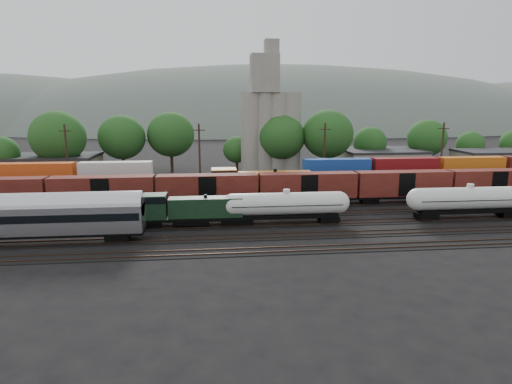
{
  "coord_description": "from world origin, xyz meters",
  "views": [
    {
      "loc": [
        -9.79,
        -58.77,
        15.76
      ],
      "look_at": [
        -3.41,
        2.0,
        3.0
      ],
      "focal_mm": 30.0,
      "sensor_mm": 36.0,
      "label": 1
    }
  ],
  "objects": [
    {
      "name": "tree_band",
      "position": [
        -6.07,
        37.19,
        7.74
      ],
      "size": [
        166.57,
        20.37,
        14.34
      ],
      "color": "black",
      "rests_on": "ground"
    },
    {
      "name": "orange_locomotive",
      "position": [
        -2.81,
        10.0,
        2.83
      ],
      "size": [
        20.04,
        3.34,
        5.01
      ],
      "color": "black",
      "rests_on": "ground"
    },
    {
      "name": "industrial_sheds",
      "position": [
        6.63,
        35.25,
        2.56
      ],
      "size": [
        119.38,
        17.26,
        5.1
      ],
      "color": "#9E937F",
      "rests_on": "ground"
    },
    {
      "name": "boxcar_string",
      "position": [
        4.92,
        5.0,
        3.12
      ],
      "size": [
        169.0,
        2.9,
        4.2
      ],
      "color": "black",
      "rests_on": "ground"
    },
    {
      "name": "passenger_coach",
      "position": [
        -30.21,
        -10.0,
        3.46
      ],
      "size": [
        24.96,
        3.08,
        5.67
      ],
      "color": "silver",
      "rests_on": "ground"
    },
    {
      "name": "green_locomotive",
      "position": [
        -13.4,
        -5.0,
        2.39
      ],
      "size": [
        15.7,
        2.77,
        4.16
      ],
      "color": "black",
      "rests_on": "ground"
    },
    {
      "name": "container_wall",
      "position": [
        -9.45,
        15.0,
        2.79
      ],
      "size": [
        163.13,
        2.6,
        5.8
      ],
      "color": "black",
      "rests_on": "ground"
    },
    {
      "name": "utility_poles",
      "position": [
        0.0,
        22.0,
        6.21
      ],
      "size": [
        122.2,
        0.36,
        12.0
      ],
      "color": "black",
      "rests_on": "ground"
    },
    {
      "name": "tank_car_b",
      "position": [
        25.26,
        -5.0,
        2.76
      ],
      "size": [
        17.74,
        3.18,
        4.65
      ],
      "color": "silver",
      "rests_on": "ground"
    },
    {
      "name": "tank_car_a",
      "position": [
        -0.16,
        -5.0,
        2.64
      ],
      "size": [
        16.96,
        3.04,
        4.45
      ],
      "color": "silver",
      "rests_on": "ground"
    },
    {
      "name": "grain_silo",
      "position": [
        3.28,
        36.0,
        11.26
      ],
      "size": [
        13.4,
        5.0,
        29.0
      ],
      "color": "gray",
      "rests_on": "ground"
    },
    {
      "name": "distant_hills",
      "position": [
        23.92,
        260.0,
        -20.56
      ],
      "size": [
        860.0,
        286.0,
        130.0
      ],
      "color": "#59665B",
      "rests_on": "ground"
    },
    {
      "name": "tracks",
      "position": [
        0.0,
        0.0,
        0.05
      ],
      "size": [
        180.0,
        33.2,
        0.2
      ],
      "color": "black",
      "rests_on": "ground"
    },
    {
      "name": "ground",
      "position": [
        0.0,
        0.0,
        0.0
      ],
      "size": [
        600.0,
        600.0,
        0.0
      ],
      "primitive_type": "plane",
      "color": "black"
    }
  ]
}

